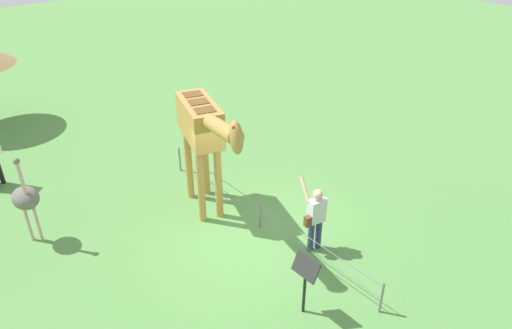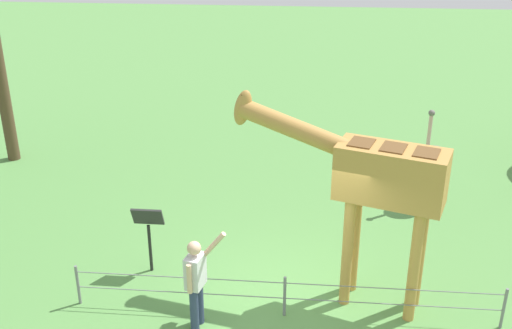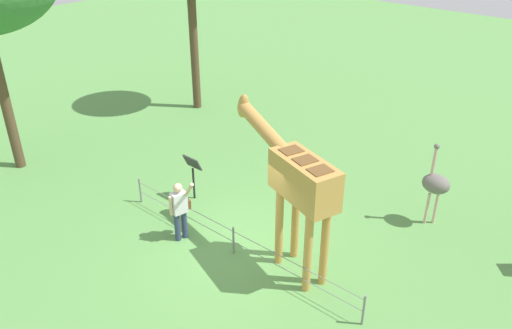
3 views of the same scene
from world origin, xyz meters
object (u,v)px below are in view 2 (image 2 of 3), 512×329
(giraffe, at_px, (373,180))
(ostrich, at_px, (433,157))
(info_sign, at_px, (148,226))
(visitor, at_px, (196,279))

(giraffe, height_order, ostrich, giraffe)
(giraffe, xyz_separation_m, info_sign, (3.86, -0.53, -1.34))
(visitor, xyz_separation_m, ostrich, (-4.39, -4.64, 0.27))
(visitor, bearing_deg, giraffe, -160.22)
(info_sign, bearing_deg, ostrich, -150.47)
(ostrich, bearing_deg, giraffe, 65.44)
(giraffe, xyz_separation_m, visitor, (2.71, 0.97, -1.38))
(ostrich, height_order, info_sign, ostrich)
(giraffe, height_order, visitor, giraffe)
(ostrich, xyz_separation_m, info_sign, (5.54, 3.14, -0.23))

